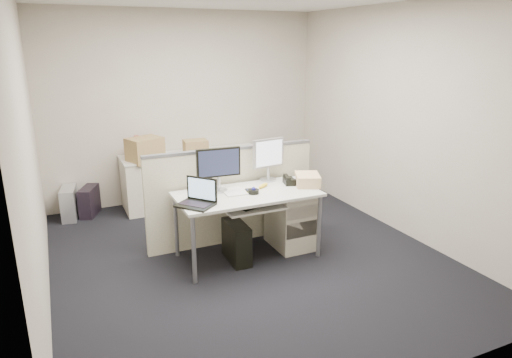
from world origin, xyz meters
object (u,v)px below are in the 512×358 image
monitor_main (219,170)px  desk_phone (293,181)px  desk (247,199)px  laptop (195,193)px

monitor_main → desk_phone: 0.88m
desk_phone → monitor_main: bearing=-172.3°
desk_phone → desk: bearing=-158.0°
monitor_main → laptop: monitor_main is taller
desk → desk_phone: desk_phone is taller
monitor_main → laptop: 0.51m
laptop → desk: bearing=64.6°
desk → desk_phone: (0.60, 0.08, 0.10)m
desk → laptop: size_ratio=4.38×
desk → monitor_main: monitor_main is taller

